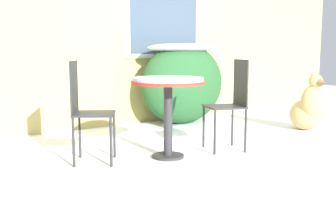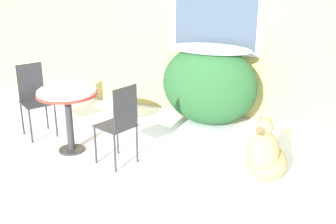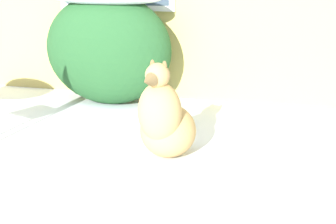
# 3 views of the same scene
# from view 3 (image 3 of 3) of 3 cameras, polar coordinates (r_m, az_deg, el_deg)

# --- Properties ---
(ground_plane) EXTENTS (16.00, 16.00, 0.00)m
(ground_plane) POSITION_cam_3_polar(r_m,az_deg,el_deg) (4.11, -17.98, -4.96)
(ground_plane) COLOR silver
(shrub_left) EXTENTS (1.36, 0.70, 1.15)m
(shrub_left) POSITION_cam_3_polar(r_m,az_deg,el_deg) (5.38, -6.69, 7.29)
(shrub_left) COLOR #235128
(shrub_left) RESTS_ON ground_plane
(dog) EXTENTS (0.51, 0.63, 0.77)m
(dog) POSITION_cam_3_polar(r_m,az_deg,el_deg) (3.83, -0.37, -1.06)
(dog) COLOR tan
(dog) RESTS_ON ground_plane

